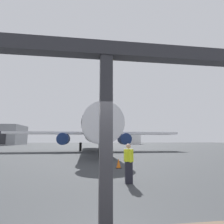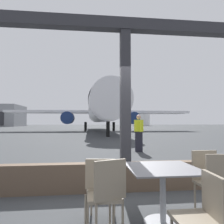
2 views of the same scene
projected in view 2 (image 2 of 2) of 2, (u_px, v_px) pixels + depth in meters
name	position (u px, v px, depth m)	size (l,w,h in m)	color
ground_plane	(92.00, 129.00, 43.87)	(220.00, 220.00, 0.00)	#383A3D
window_frame	(125.00, 126.00, 4.24)	(8.18, 0.24, 3.52)	brown
dining_table	(163.00, 187.00, 2.82)	(0.93, 0.93, 0.76)	slate
cafe_chair_window_left	(107.00, 191.00, 2.47)	(0.49, 0.49, 0.93)	gray
cafe_chair_window_right	(208.00, 176.00, 3.18)	(0.40, 0.40, 0.93)	gray
cafe_chair_aisle_left	(101.00, 183.00, 2.84)	(0.44, 0.44, 0.88)	gray
cafe_chair_aisle_right	(224.00, 183.00, 2.81)	(0.43, 0.43, 0.92)	gray
cafe_chair_side_extra	(203.00, 212.00, 1.97)	(0.42, 0.42, 0.88)	gray
airplane	(100.00, 110.00, 33.86)	(29.16, 34.69, 10.34)	silver
ground_crew_worker	(139.00, 133.00, 9.85)	(0.40, 0.56, 1.74)	black
traffic_cone	(128.00, 138.00, 14.44)	(0.36, 0.36, 0.64)	orange
fuel_storage_tank	(141.00, 119.00, 95.29)	(8.06, 8.06, 5.94)	white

